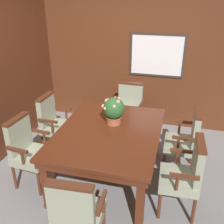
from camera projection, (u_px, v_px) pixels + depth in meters
name	position (u px, v px, depth m)	size (l,w,h in m)	color
ground_plane	(101.00, 178.00, 3.72)	(14.00, 14.00, 0.00)	gray
wall_back	(130.00, 61.00, 4.88)	(7.20, 0.08, 2.45)	#5B2D19
dining_table	(109.00, 136.00, 3.49)	(1.33, 1.72, 0.75)	#562614
chair_head_near	(76.00, 212.00, 2.46)	(0.53, 0.47, 0.97)	#562B19
chair_left_near	(28.00, 148.00, 3.44)	(0.48, 0.54, 0.97)	#562B19
chair_right_near	(186.00, 173.00, 2.99)	(0.46, 0.53, 0.97)	#562B19
chair_left_far	(54.00, 122.00, 4.14)	(0.45, 0.52, 0.97)	#562B19
chair_head_far	(129.00, 108.00, 4.62)	(0.52, 0.46, 0.97)	#562B19
chair_right_far	(186.00, 139.00, 3.67)	(0.44, 0.51, 0.97)	#562B19
potted_plant	(114.00, 110.00, 3.55)	(0.31, 0.30, 0.38)	#B2603D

